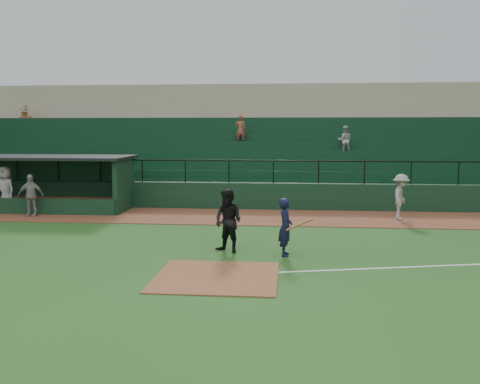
{
  "coord_description": "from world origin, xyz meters",
  "views": [
    {
      "loc": [
        1.81,
        -13.68,
        3.63
      ],
      "look_at": [
        0.0,
        5.0,
        1.4
      ],
      "focal_mm": 40.1,
      "sensor_mm": 36.0,
      "label": 1
    }
  ],
  "objects": [
    {
      "name": "ground",
      "position": [
        0.0,
        0.0,
        0.0
      ],
      "size": [
        90.0,
        90.0,
        0.0
      ],
      "primitive_type": "plane",
      "color": "#204E19",
      "rests_on": "ground"
    },
    {
      "name": "warning_track",
      "position": [
        0.0,
        8.0,
        0.01
      ],
      "size": [
        40.0,
        4.0,
        0.03
      ],
      "primitive_type": "cube",
      "color": "brown",
      "rests_on": "ground"
    },
    {
      "name": "home_plate_dirt",
      "position": [
        0.0,
        -1.0,
        0.01
      ],
      "size": [
        3.0,
        3.0,
        0.03
      ],
      "primitive_type": "cube",
      "color": "brown",
      "rests_on": "ground"
    },
    {
      "name": "stadium_structure",
      "position": [
        -0.0,
        16.46,
        2.3
      ],
      "size": [
        38.0,
        13.08,
        6.4
      ],
      "color": "black",
      "rests_on": "ground"
    },
    {
      "name": "dugout",
      "position": [
        -9.75,
        9.56,
        1.33
      ],
      "size": [
        8.9,
        3.2,
        2.42
      ],
      "color": "black",
      "rests_on": "ground"
    },
    {
      "name": "batter_at_plate",
      "position": [
        1.65,
        1.43,
        0.83
      ],
      "size": [
        1.0,
        0.67,
        1.66
      ],
      "color": "black",
      "rests_on": "ground"
    },
    {
      "name": "umpire",
      "position": [
        -0.03,
        1.69,
        0.94
      ],
      "size": [
        1.15,
        1.08,
        1.88
      ],
      "primitive_type": "imported",
      "rotation": [
        0.0,
        0.0,
        -0.55
      ],
      "color": "black",
      "rests_on": "ground"
    },
    {
      "name": "runner",
      "position": [
        6.14,
        7.88,
        0.94
      ],
      "size": [
        1.01,
        1.32,
        1.81
      ],
      "primitive_type": "imported",
      "rotation": [
        0.0,
        0.0,
        1.24
      ],
      "color": "#A09B96",
      "rests_on": "warning_track"
    },
    {
      "name": "dugout_player_a",
      "position": [
        -8.89,
        7.25,
        0.9
      ],
      "size": [
        1.08,
        0.63,
        1.73
      ],
      "primitive_type": "imported",
      "rotation": [
        0.0,
        0.0,
        0.21
      ],
      "color": "#9B9691",
      "rests_on": "warning_track"
    },
    {
      "name": "dugout_player_b",
      "position": [
        -10.51,
        8.25,
        1.02
      ],
      "size": [
        1.13,
        0.95,
        1.98
      ],
      "primitive_type": "imported",
      "rotation": [
        0.0,
        0.0,
        -0.38
      ],
      "color": "#ABA5A0",
      "rests_on": "warning_track"
    }
  ]
}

